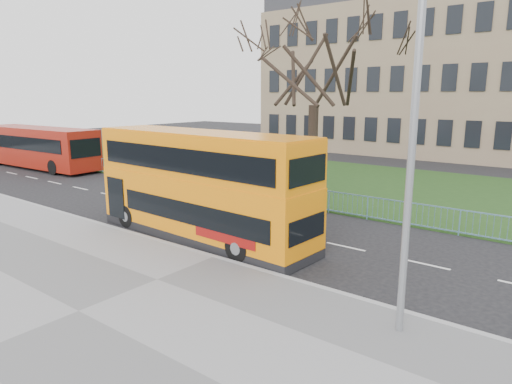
# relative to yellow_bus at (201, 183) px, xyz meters

# --- Properties ---
(ground) EXTENTS (120.00, 120.00, 0.00)m
(ground) POSITION_rel_yellow_bus_xyz_m (2.08, 0.03, -2.25)
(ground) COLOR black
(ground) RESTS_ON ground
(pavement) EXTENTS (80.00, 10.50, 0.12)m
(pavement) POSITION_rel_yellow_bus_xyz_m (2.08, -6.72, -2.19)
(pavement) COLOR slate
(pavement) RESTS_ON ground
(kerb) EXTENTS (80.00, 0.20, 0.14)m
(kerb) POSITION_rel_yellow_bus_xyz_m (2.08, -1.52, -2.18)
(kerb) COLOR #949497
(kerb) RESTS_ON ground
(grass_verge) EXTENTS (80.00, 15.40, 0.08)m
(grass_verge) POSITION_rel_yellow_bus_xyz_m (2.08, 14.33, -2.21)
(grass_verge) COLOR #1B3914
(grass_verge) RESTS_ON ground
(guard_railing) EXTENTS (40.00, 0.12, 1.10)m
(guard_railing) POSITION_rel_yellow_bus_xyz_m (2.08, 6.63, -1.70)
(guard_railing) COLOR #699EBB
(guard_railing) RESTS_ON ground
(bare_tree) EXTENTS (8.31, 8.31, 11.87)m
(bare_tree) POSITION_rel_yellow_bus_xyz_m (-0.92, 10.03, 3.77)
(bare_tree) COLOR black
(bare_tree) RESTS_ON grass_verge
(civic_building) EXTENTS (30.00, 15.00, 14.00)m
(civic_building) POSITION_rel_yellow_bus_xyz_m (-2.92, 35.03, 4.75)
(civic_building) COLOR #846A54
(civic_building) RESTS_ON ground
(yellow_bus) EXTENTS (10.11, 2.83, 4.20)m
(yellow_bus) POSITION_rel_yellow_bus_xyz_m (0.00, 0.00, 0.00)
(yellow_bus) COLOR orange
(yellow_bus) RESTS_ON ground
(red_bus) EXTENTS (12.11, 3.30, 3.16)m
(red_bus) POSITION_rel_yellow_bus_xyz_m (-22.60, 5.09, -0.57)
(red_bus) COLOR maroon
(red_bus) RESTS_ON ground
(street_lamp) EXTENTS (1.84, 0.29, 8.68)m
(street_lamp) POSITION_rel_yellow_bus_xyz_m (8.94, -2.56, 2.63)
(street_lamp) COLOR gray
(street_lamp) RESTS_ON pavement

